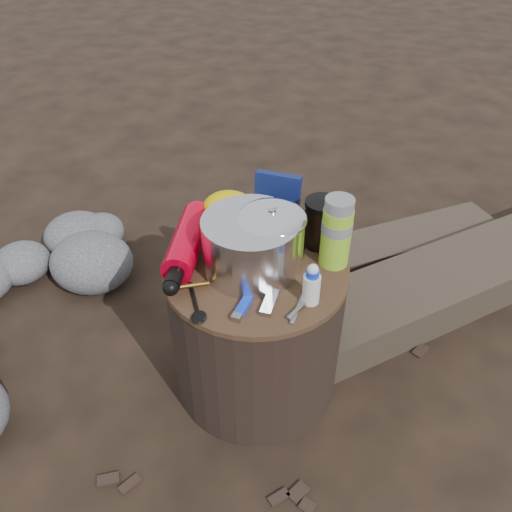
% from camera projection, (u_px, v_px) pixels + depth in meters
% --- Properties ---
extents(ground, '(60.00, 60.00, 0.00)m').
position_uv_depth(ground, '(256.00, 377.00, 1.63)').
color(ground, black).
rests_on(ground, ground).
extents(stump, '(0.48, 0.48, 0.44)m').
position_uv_depth(stump, '(256.00, 328.00, 1.49)').
color(stump, black).
rests_on(stump, ground).
extents(rock_ring, '(0.49, 1.06, 0.21)m').
position_uv_depth(rock_ring, '(17.00, 301.00, 1.74)').
color(rock_ring, '#525257').
rests_on(rock_ring, ground).
extents(log_main, '(1.46, 1.30, 0.14)m').
position_uv_depth(log_main, '(452.00, 281.00, 1.88)').
color(log_main, '#392F25').
rests_on(log_main, ground).
extents(log_small, '(0.98, 0.76, 0.09)m').
position_uv_depth(log_small, '(376.00, 250.00, 2.06)').
color(log_small, '#392F25').
rests_on(log_small, ground).
extents(foil_windscreen, '(0.24, 0.24, 0.15)m').
position_uv_depth(foil_windscreen, '(251.00, 245.00, 1.31)').
color(foil_windscreen, silver).
rests_on(foil_windscreen, stump).
extents(camping_pot, '(0.17, 0.17, 0.17)m').
position_uv_depth(camping_pot, '(272.00, 237.00, 1.31)').
color(camping_pot, silver).
rests_on(camping_pot, stump).
extents(fuel_bottle, '(0.12, 0.34, 0.08)m').
position_uv_depth(fuel_bottle, '(187.00, 241.00, 1.38)').
color(fuel_bottle, red).
rests_on(fuel_bottle, stump).
extents(thermos, '(0.08, 0.08, 0.19)m').
position_uv_depth(thermos, '(336.00, 232.00, 1.31)').
color(thermos, '#8BC527').
rests_on(thermos, stump).
extents(travel_mug, '(0.09, 0.09, 0.13)m').
position_uv_depth(travel_mug, '(321.00, 223.00, 1.40)').
color(travel_mug, black).
rests_on(travel_mug, stump).
extents(stuff_sack, '(0.16, 0.13, 0.11)m').
position_uv_depth(stuff_sack, '(230.00, 210.00, 1.47)').
color(stuff_sack, '#E2C600').
rests_on(stuff_sack, stump).
extents(food_pouch, '(0.13, 0.04, 0.16)m').
position_uv_depth(food_pouch, '(277.00, 201.00, 1.46)').
color(food_pouch, '#0D174F').
rests_on(food_pouch, stump).
extents(lighter, '(0.03, 0.09, 0.02)m').
position_uv_depth(lighter, '(244.00, 306.00, 1.23)').
color(lighter, blue).
rests_on(lighter, stump).
extents(multitool, '(0.03, 0.10, 0.01)m').
position_uv_depth(multitool, '(270.00, 301.00, 1.25)').
color(multitool, '#A9A9AE').
rests_on(multitool, stump).
extents(pot_grabber, '(0.07, 0.13, 0.01)m').
position_uv_depth(pot_grabber, '(299.00, 305.00, 1.24)').
color(pot_grabber, '#A9A9AE').
rests_on(pot_grabber, stump).
extents(spork, '(0.09, 0.14, 0.01)m').
position_uv_depth(spork, '(194.00, 299.00, 1.25)').
color(spork, black).
rests_on(spork, stump).
extents(squeeze_bottle, '(0.04, 0.04, 0.10)m').
position_uv_depth(squeeze_bottle, '(312.00, 286.00, 1.23)').
color(squeeze_bottle, silver).
rests_on(squeeze_bottle, stump).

